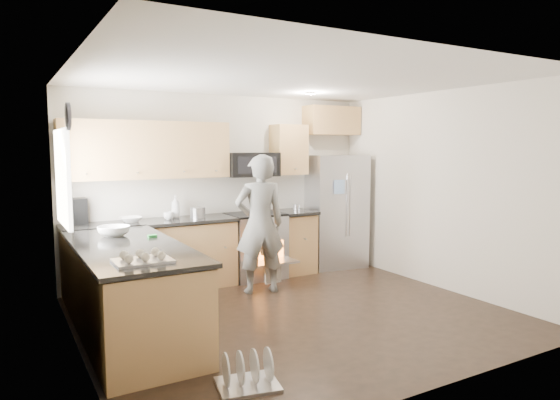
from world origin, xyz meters
TOP-DOWN VIEW (x-y plane):
  - ground at (0.00, 0.00)m, footprint 4.50×4.50m
  - room_shell at (-0.04, 0.02)m, footprint 4.54×4.04m
  - back_cabinet_run at (-0.58, 1.75)m, footprint 4.45×0.64m
  - peninsula at (-1.75, 0.25)m, footprint 0.96×2.36m
  - stove_range at (0.35, 1.69)m, footprint 0.76×0.97m
  - refrigerator at (1.77, 1.70)m, footprint 0.95×0.79m
  - person at (0.07, 0.99)m, footprint 0.72×0.54m
  - dish_rack at (-1.21, -1.25)m, footprint 0.54×0.47m

SIDE VIEW (x-z plane):
  - ground at x=0.00m, z-range 0.00..0.00m
  - dish_rack at x=-1.21m, z-range -0.07..0.22m
  - peninsula at x=-1.75m, z-range -0.05..0.98m
  - stove_range at x=0.35m, z-range -0.22..1.57m
  - refrigerator at x=1.77m, z-range 0.00..1.74m
  - person at x=0.07m, z-range 0.00..1.78m
  - back_cabinet_run at x=-0.58m, z-range -0.29..2.21m
  - room_shell at x=-0.04m, z-range 0.36..2.98m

